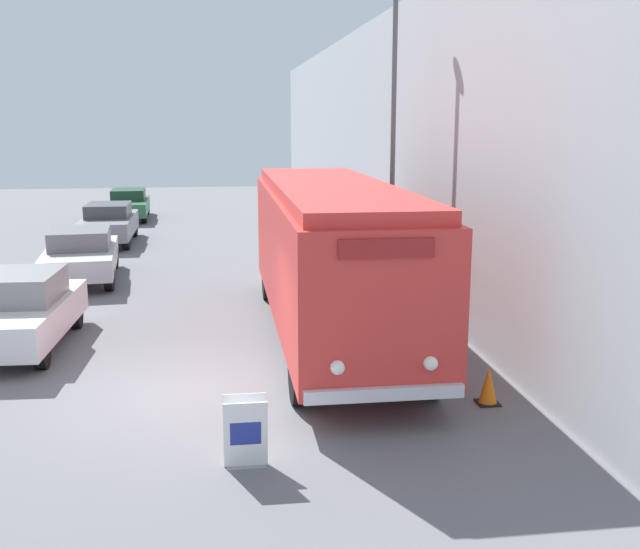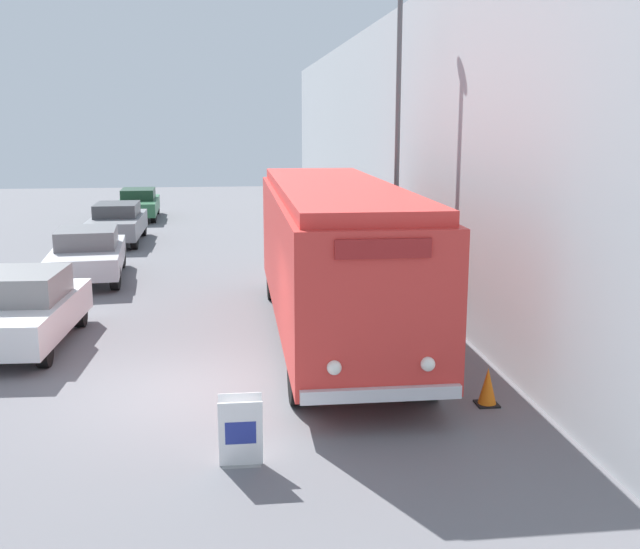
{
  "view_description": "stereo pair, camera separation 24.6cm",
  "coord_description": "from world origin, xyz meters",
  "px_view_note": "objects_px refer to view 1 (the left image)",
  "views": [
    {
      "loc": [
        0.68,
        -12.35,
        4.62
      ],
      "look_at": [
        2.43,
        0.42,
        1.93
      ],
      "focal_mm": 42.0,
      "sensor_mm": 36.0,
      "label": 1
    },
    {
      "loc": [
        0.93,
        -12.38,
        4.62
      ],
      "look_at": [
        2.43,
        0.42,
        1.93
      ],
      "focal_mm": 42.0,
      "sensor_mm": 36.0,
      "label": 2
    }
  ],
  "objects_px": {
    "streetlamp": "(394,108)",
    "parked_car_mid": "(81,254)",
    "parked_car_near": "(19,311)",
    "vintage_bus": "(332,251)",
    "parked_car_distant": "(129,204)",
    "traffic_cone": "(488,386)",
    "sign_board": "(245,433)",
    "parked_car_far": "(109,223)"
  },
  "relations": [
    {
      "from": "parked_car_near",
      "to": "parked_car_distant",
      "type": "distance_m",
      "value": 20.28
    },
    {
      "from": "sign_board",
      "to": "parked_car_distant",
      "type": "relative_size",
      "value": 0.21
    },
    {
      "from": "streetlamp",
      "to": "parked_car_mid",
      "type": "distance_m",
      "value": 10.09
    },
    {
      "from": "streetlamp",
      "to": "parked_car_far",
      "type": "height_order",
      "value": "streetlamp"
    },
    {
      "from": "vintage_bus",
      "to": "parked_car_near",
      "type": "bearing_deg",
      "value": 178.44
    },
    {
      "from": "sign_board",
      "to": "parked_car_distant",
      "type": "xyz_separation_m",
      "value": [
        -4.41,
        26.32,
        0.24
      ]
    },
    {
      "from": "vintage_bus",
      "to": "sign_board",
      "type": "bearing_deg",
      "value": -109.45
    },
    {
      "from": "parked_car_near",
      "to": "traffic_cone",
      "type": "bearing_deg",
      "value": -24.41
    },
    {
      "from": "parked_car_distant",
      "to": "traffic_cone",
      "type": "distance_m",
      "value": 26.01
    },
    {
      "from": "parked_car_near",
      "to": "parked_car_far",
      "type": "relative_size",
      "value": 0.93
    },
    {
      "from": "parked_car_near",
      "to": "parked_car_mid",
      "type": "relative_size",
      "value": 0.92
    },
    {
      "from": "vintage_bus",
      "to": "parked_car_mid",
      "type": "bearing_deg",
      "value": 133.18
    },
    {
      "from": "sign_board",
      "to": "parked_car_far",
      "type": "xyz_separation_m",
      "value": [
        -4.37,
        19.29,
        0.3
      ]
    },
    {
      "from": "parked_car_near",
      "to": "parked_car_distant",
      "type": "xyz_separation_m",
      "value": [
        -0.04,
        20.28,
        -0.06
      ]
    },
    {
      "from": "sign_board",
      "to": "parked_car_near",
      "type": "xyz_separation_m",
      "value": [
        -4.37,
        6.04,
        0.3
      ]
    },
    {
      "from": "sign_board",
      "to": "streetlamp",
      "type": "relative_size",
      "value": 0.13
    },
    {
      "from": "parked_car_mid",
      "to": "parked_car_distant",
      "type": "bearing_deg",
      "value": 85.47
    },
    {
      "from": "parked_car_far",
      "to": "parked_car_near",
      "type": "bearing_deg",
      "value": -90.83
    },
    {
      "from": "sign_board",
      "to": "traffic_cone",
      "type": "height_order",
      "value": "sign_board"
    },
    {
      "from": "vintage_bus",
      "to": "parked_car_near",
      "type": "distance_m",
      "value": 6.53
    },
    {
      "from": "sign_board",
      "to": "streetlamp",
      "type": "height_order",
      "value": "streetlamp"
    },
    {
      "from": "sign_board",
      "to": "parked_car_near",
      "type": "relative_size",
      "value": 0.23
    },
    {
      "from": "streetlamp",
      "to": "parked_car_distant",
      "type": "relative_size",
      "value": 1.66
    },
    {
      "from": "parked_car_near",
      "to": "parked_car_distant",
      "type": "bearing_deg",
      "value": 92.81
    },
    {
      "from": "sign_board",
      "to": "traffic_cone",
      "type": "bearing_deg",
      "value": 23.11
    },
    {
      "from": "vintage_bus",
      "to": "parked_car_far",
      "type": "distance_m",
      "value": 14.94
    },
    {
      "from": "parked_car_distant",
      "to": "parked_car_near",
      "type": "bearing_deg",
      "value": -92.52
    },
    {
      "from": "parked_car_mid",
      "to": "parked_car_distant",
      "type": "xyz_separation_m",
      "value": [
        -0.16,
        13.72,
        -0.06
      ]
    },
    {
      "from": "sign_board",
      "to": "parked_car_near",
      "type": "height_order",
      "value": "parked_car_near"
    },
    {
      "from": "vintage_bus",
      "to": "parked_car_distant",
      "type": "distance_m",
      "value": 21.49
    },
    {
      "from": "streetlamp",
      "to": "parked_car_mid",
      "type": "xyz_separation_m",
      "value": [
        -8.18,
        4.26,
        -4.1
      ]
    },
    {
      "from": "vintage_bus",
      "to": "parked_car_distant",
      "type": "bearing_deg",
      "value": 107.58
    },
    {
      "from": "streetlamp",
      "to": "parked_car_mid",
      "type": "relative_size",
      "value": 1.64
    },
    {
      "from": "vintage_bus",
      "to": "parked_car_distant",
      "type": "xyz_separation_m",
      "value": [
        -6.48,
        20.46,
        -1.17
      ]
    },
    {
      "from": "sign_board",
      "to": "parked_car_mid",
      "type": "xyz_separation_m",
      "value": [
        -4.26,
        12.6,
        0.3
      ]
    },
    {
      "from": "parked_car_mid",
      "to": "parked_car_far",
      "type": "bearing_deg",
      "value": 85.84
    },
    {
      "from": "streetlamp",
      "to": "parked_car_near",
      "type": "distance_m",
      "value": 9.54
    },
    {
      "from": "streetlamp",
      "to": "traffic_cone",
      "type": "relative_size",
      "value": 12.14
    },
    {
      "from": "parked_car_far",
      "to": "parked_car_distant",
      "type": "bearing_deg",
      "value": 89.44
    },
    {
      "from": "parked_car_far",
      "to": "traffic_cone",
      "type": "bearing_deg",
      "value": -65.24
    },
    {
      "from": "sign_board",
      "to": "traffic_cone",
      "type": "relative_size",
      "value": 1.53
    },
    {
      "from": "vintage_bus",
      "to": "traffic_cone",
      "type": "xyz_separation_m",
      "value": [
        1.98,
        -4.13,
        -1.57
      ]
    }
  ]
}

